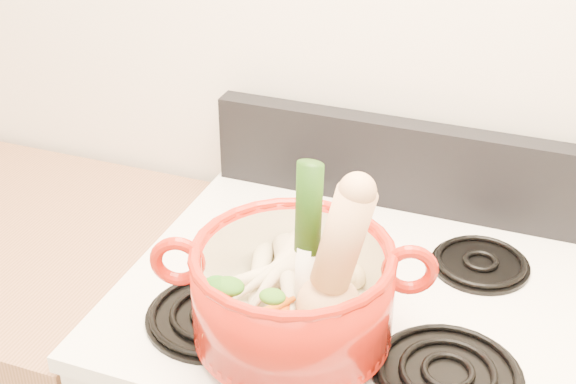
% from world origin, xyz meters
% --- Properties ---
extents(wall_back, '(3.50, 0.02, 2.60)m').
position_xyz_m(wall_back, '(0.00, 1.75, 1.30)').
color(wall_back, white).
rests_on(wall_back, floor).
extents(cooktop, '(0.78, 0.67, 0.03)m').
position_xyz_m(cooktop, '(0.00, 1.40, 0.93)').
color(cooktop, white).
rests_on(cooktop, stove_body).
extents(control_backsplash, '(0.76, 0.05, 0.18)m').
position_xyz_m(control_backsplash, '(0.00, 1.70, 1.04)').
color(control_backsplash, black).
rests_on(control_backsplash, cooktop).
extents(burner_front_left, '(0.22, 0.22, 0.02)m').
position_xyz_m(burner_front_left, '(-0.19, 1.24, 0.96)').
color(burner_front_left, black).
rests_on(burner_front_left, cooktop).
extents(burner_front_right, '(0.22, 0.22, 0.02)m').
position_xyz_m(burner_front_right, '(0.19, 1.24, 0.96)').
color(burner_front_right, black).
rests_on(burner_front_right, cooktop).
extents(burner_back_left, '(0.17, 0.17, 0.02)m').
position_xyz_m(burner_back_left, '(-0.19, 1.54, 0.96)').
color(burner_back_left, black).
rests_on(burner_back_left, cooktop).
extents(burner_back_right, '(0.17, 0.17, 0.02)m').
position_xyz_m(burner_back_right, '(0.19, 1.54, 0.96)').
color(burner_back_right, black).
rests_on(burner_back_right, cooktop).
extents(dutch_oven, '(0.38, 0.38, 0.15)m').
position_xyz_m(dutch_oven, '(-0.05, 1.24, 1.04)').
color(dutch_oven, '#AB170A').
rests_on(dutch_oven, burner_front_left).
extents(pot_handle_left, '(0.09, 0.04, 0.08)m').
position_xyz_m(pot_handle_left, '(-0.22, 1.18, 1.09)').
color(pot_handle_left, '#AB170A').
rests_on(pot_handle_left, dutch_oven).
extents(pot_handle_right, '(0.09, 0.04, 0.08)m').
position_xyz_m(pot_handle_right, '(0.11, 1.29, 1.09)').
color(pot_handle_right, '#AB170A').
rests_on(pot_handle_right, dutch_oven).
extents(squash, '(0.16, 0.11, 0.26)m').
position_xyz_m(squash, '(0.01, 1.23, 1.12)').
color(squash, '#E4AA75').
rests_on(squash, dutch_oven).
extents(leek, '(0.05, 0.06, 0.27)m').
position_xyz_m(leek, '(-0.04, 1.26, 1.13)').
color(leek, white).
rests_on(leek, dutch_oven).
extents(ginger, '(0.09, 0.07, 0.05)m').
position_xyz_m(ginger, '(-0.02, 1.33, 1.02)').
color(ginger, tan).
rests_on(ginger, dutch_oven).
extents(parsnip_0, '(0.10, 0.24, 0.07)m').
position_xyz_m(parsnip_0, '(-0.13, 1.28, 1.03)').
color(parsnip_0, beige).
rests_on(parsnip_0, dutch_oven).
extents(parsnip_1, '(0.19, 0.17, 0.06)m').
position_xyz_m(parsnip_1, '(-0.11, 1.27, 1.03)').
color(parsnip_1, beige).
rests_on(parsnip_1, dutch_oven).
extents(parsnip_2, '(0.12, 0.21, 0.06)m').
position_xyz_m(parsnip_2, '(-0.07, 1.26, 1.04)').
color(parsnip_2, beige).
rests_on(parsnip_2, dutch_oven).
extents(parsnip_3, '(0.17, 0.13, 0.05)m').
position_xyz_m(parsnip_3, '(-0.13, 1.26, 1.04)').
color(parsnip_3, beige).
rests_on(parsnip_3, dutch_oven).
extents(parsnip_4, '(0.06, 0.21, 0.06)m').
position_xyz_m(parsnip_4, '(-0.10, 1.28, 1.05)').
color(parsnip_4, beige).
rests_on(parsnip_4, dutch_oven).
extents(parsnip_5, '(0.11, 0.19, 0.05)m').
position_xyz_m(parsnip_5, '(-0.10, 1.29, 1.05)').
color(parsnip_5, beige).
rests_on(parsnip_5, dutch_oven).
extents(carrot_0, '(0.11, 0.18, 0.05)m').
position_xyz_m(carrot_0, '(-0.07, 1.21, 1.02)').
color(carrot_0, '#E04C0B').
rests_on(carrot_0, dutch_oven).
extents(carrot_1, '(0.09, 0.13, 0.04)m').
position_xyz_m(carrot_1, '(-0.10, 1.17, 1.02)').
color(carrot_1, '#C85B0A').
rests_on(carrot_1, dutch_oven).
extents(carrot_2, '(0.05, 0.16, 0.04)m').
position_xyz_m(carrot_2, '(-0.05, 1.20, 1.03)').
color(carrot_2, '#CA550A').
rests_on(carrot_2, dutch_oven).
extents(carrot_3, '(0.11, 0.13, 0.04)m').
position_xyz_m(carrot_3, '(-0.09, 1.17, 1.04)').
color(carrot_3, '#BE5609').
rests_on(carrot_3, dutch_oven).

